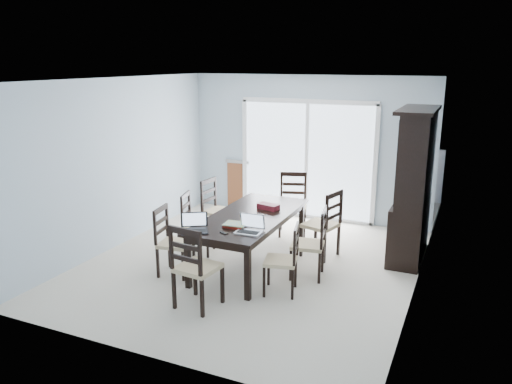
# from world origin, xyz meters

# --- Properties ---
(floor) EXTENTS (5.00, 5.00, 0.00)m
(floor) POSITION_xyz_m (0.00, 0.00, 0.00)
(floor) COLOR silver
(floor) RESTS_ON ground
(ceiling) EXTENTS (5.00, 5.00, 0.00)m
(ceiling) POSITION_xyz_m (0.00, 0.00, 2.60)
(ceiling) COLOR white
(ceiling) RESTS_ON back_wall
(back_wall) EXTENTS (4.50, 0.02, 2.60)m
(back_wall) POSITION_xyz_m (0.00, 2.50, 1.30)
(back_wall) COLOR #A9BCCA
(back_wall) RESTS_ON floor
(wall_left) EXTENTS (0.02, 5.00, 2.60)m
(wall_left) POSITION_xyz_m (-2.25, 0.00, 1.30)
(wall_left) COLOR #A9BCCA
(wall_left) RESTS_ON floor
(wall_right) EXTENTS (0.02, 5.00, 2.60)m
(wall_right) POSITION_xyz_m (2.25, 0.00, 1.30)
(wall_right) COLOR #A9BCCA
(wall_right) RESTS_ON floor
(balcony) EXTENTS (4.50, 2.00, 0.10)m
(balcony) POSITION_xyz_m (0.00, 3.50, -0.05)
(balcony) COLOR gray
(balcony) RESTS_ON ground
(railing) EXTENTS (4.50, 0.06, 1.10)m
(railing) POSITION_xyz_m (0.00, 4.50, 0.55)
(railing) COLOR #99999E
(railing) RESTS_ON balcony
(dining_table) EXTENTS (1.00, 2.20, 0.75)m
(dining_table) POSITION_xyz_m (0.00, 0.00, 0.67)
(dining_table) COLOR black
(dining_table) RESTS_ON floor
(china_hutch) EXTENTS (0.50, 1.38, 2.20)m
(china_hutch) POSITION_xyz_m (2.02, 1.25, 1.07)
(china_hutch) COLOR black
(china_hutch) RESTS_ON floor
(sliding_door) EXTENTS (2.52, 0.05, 2.18)m
(sliding_door) POSITION_xyz_m (0.00, 2.48, 1.09)
(sliding_door) COLOR silver
(sliding_door) RESTS_ON floor
(chair_left_near) EXTENTS (0.48, 0.47, 1.09)m
(chair_left_near) POSITION_xyz_m (-0.89, -0.71, 0.57)
(chair_left_near) COLOR black
(chair_left_near) RESTS_ON floor
(chair_left_mid) EXTENTS (0.50, 0.49, 1.07)m
(chair_left_mid) POSITION_xyz_m (-1.00, 0.09, 0.57)
(chair_left_mid) COLOR black
(chair_left_mid) RESTS_ON floor
(chair_left_far) EXTENTS (0.48, 0.46, 1.14)m
(chair_left_far) POSITION_xyz_m (-1.00, 0.79, 0.60)
(chair_left_far) COLOR black
(chair_left_far) RESTS_ON floor
(chair_right_near) EXTENTS (0.48, 0.47, 1.04)m
(chair_right_near) POSITION_xyz_m (0.79, -0.62, 0.55)
(chair_right_near) COLOR black
(chair_right_near) RESTS_ON floor
(chair_right_mid) EXTENTS (0.50, 0.49, 1.11)m
(chair_right_mid) POSITION_xyz_m (0.96, -0.03, 0.59)
(chair_right_mid) COLOR black
(chair_right_mid) RESTS_ON floor
(chair_right_far) EXTENTS (0.56, 0.55, 1.18)m
(chair_right_far) POSITION_xyz_m (0.90, 0.71, 0.63)
(chair_right_far) COLOR black
(chair_right_far) RESTS_ON floor
(chair_end_near) EXTENTS (0.50, 0.51, 1.20)m
(chair_end_near) POSITION_xyz_m (-0.06, -1.47, 0.63)
(chair_end_near) COLOR black
(chair_end_near) RESTS_ON floor
(chair_end_far) EXTENTS (0.56, 0.57, 1.18)m
(chair_end_far) POSITION_xyz_m (0.07, 1.58, 0.63)
(chair_end_far) COLOR black
(chair_end_far) RESTS_ON floor
(laptop_dark) EXTENTS (0.41, 0.37, 0.23)m
(laptop_dark) POSITION_xyz_m (-0.34, -0.94, 0.81)
(laptop_dark) COLOR black
(laptop_dark) RESTS_ON dining_table
(laptop_silver) EXTENTS (0.34, 0.25, 0.23)m
(laptop_silver) POSITION_xyz_m (0.30, -0.70, 0.81)
(laptop_silver) COLOR silver
(laptop_silver) RESTS_ON dining_table
(book_stack) EXTENTS (0.31, 0.25, 0.05)m
(book_stack) POSITION_xyz_m (0.03, -0.55, 0.77)
(book_stack) COLOR maroon
(book_stack) RESTS_ON dining_table
(cell_phone) EXTENTS (0.12, 0.09, 0.01)m
(cell_phone) POSITION_xyz_m (0.02, -0.84, 0.76)
(cell_phone) COLOR black
(cell_phone) RESTS_ON dining_table
(game_box) EXTENTS (0.34, 0.22, 0.08)m
(game_box) POSITION_xyz_m (0.12, 0.35, 0.79)
(game_box) COLOR #51101E
(game_box) RESTS_ON dining_table
(hot_tub) EXTENTS (1.99, 1.80, 0.97)m
(hot_tub) POSITION_xyz_m (-0.78, 3.34, 0.49)
(hot_tub) COLOR brown
(hot_tub) RESTS_ON balcony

